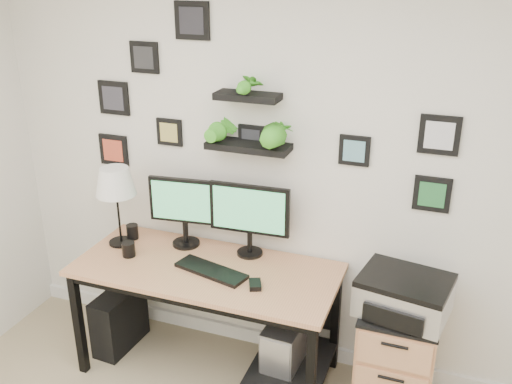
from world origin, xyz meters
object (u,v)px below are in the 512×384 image
at_px(table_lamp, 115,183).
at_px(mug, 129,249).
at_px(file_cabinet, 396,357).
at_px(pc_tower_black, 120,319).
at_px(pc_tower_grey, 288,350).
at_px(monitor_left, 184,207).
at_px(printer, 404,295).
at_px(monitor_right, 249,214).
at_px(desk, 214,283).

distance_m(table_lamp, mug, 0.42).
bearing_deg(file_cabinet, pc_tower_black, -177.47).
height_order(table_lamp, pc_tower_grey, table_lamp).
xyz_separation_m(monitor_left, mug, (-0.27, -0.26, -0.22)).
height_order(monitor_left, mug, monitor_left).
bearing_deg(file_cabinet, printer, -83.87).
xyz_separation_m(monitor_right, printer, (0.97, -0.19, -0.25)).
bearing_deg(pc_tower_grey, monitor_left, 168.73).
distance_m(monitor_right, pc_tower_grey, 0.88).
distance_m(pc_tower_black, file_cabinet, 1.84).
xyz_separation_m(table_lamp, mug, (0.14, -0.13, -0.37)).
bearing_deg(file_cabinet, monitor_left, 174.89).
distance_m(monitor_right, printer, 1.02).
xyz_separation_m(table_lamp, printer, (1.81, -0.05, -0.39)).
distance_m(desk, file_cabinet, 1.16).
xyz_separation_m(file_cabinet, printer, (0.00, -0.04, 0.44)).
bearing_deg(pc_tower_black, printer, 5.12).
relative_size(mug, pc_tower_black, 0.22).
xyz_separation_m(desk, monitor_right, (0.16, 0.21, 0.40)).
bearing_deg(monitor_left, printer, -6.80).
bearing_deg(printer, monitor_left, 173.20).
xyz_separation_m(pc_tower_grey, printer, (0.65, -0.02, 0.55)).
distance_m(pc_tower_grey, file_cabinet, 0.66).
bearing_deg(pc_tower_grey, file_cabinet, 2.20).
relative_size(monitor_right, file_cabinet, 0.76).
bearing_deg(mug, file_cabinet, 4.45).
distance_m(mug, file_cabinet, 1.74).
distance_m(monitor_left, pc_tower_black, 0.94).
bearing_deg(pc_tower_grey, monitor_right, 151.57).
distance_m(desk, mug, 0.58).
bearing_deg(pc_tower_black, pc_tower_grey, 6.62).
bearing_deg(monitor_right, file_cabinet, -8.75).
relative_size(monitor_left, pc_tower_grey, 0.97).
bearing_deg(printer, pc_tower_grey, 178.49).
bearing_deg(pc_tower_grey, table_lamp, 178.59).
height_order(monitor_left, monitor_right, monitor_right).
bearing_deg(pc_tower_black, desk, 5.74).
height_order(monitor_right, mug, monitor_right).
distance_m(table_lamp, pc_tower_grey, 1.50).
height_order(desk, pc_tower_grey, desk).
xyz_separation_m(mug, pc_tower_black, (-0.16, 0.05, -0.59)).
relative_size(table_lamp, pc_tower_grey, 1.10).
bearing_deg(monitor_left, file_cabinet, -5.11).
bearing_deg(printer, table_lamp, 178.55).
relative_size(monitor_left, mug, 5.04).
distance_m(monitor_left, file_cabinet, 1.56).
height_order(file_cabinet, printer, printer).
bearing_deg(table_lamp, desk, -5.14).
height_order(desk, mug, mug).
height_order(monitor_left, file_cabinet, monitor_left).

